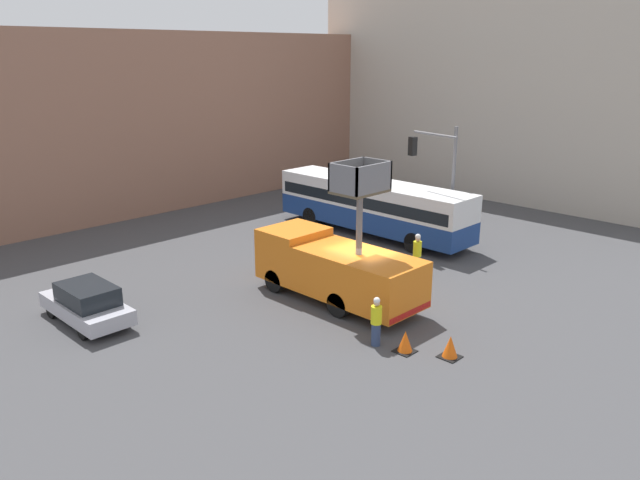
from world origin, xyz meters
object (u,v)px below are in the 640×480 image
road_worker_near_truck (376,322)px  road_worker_directing (417,254)px  traffic_cone_mid_road (405,342)px  city_bus (373,203)px  traffic_light_pole (439,167)px  parked_car_curbside (87,303)px  traffic_cone_near_truck (450,347)px  utility_truck (336,266)px

road_worker_near_truck → road_worker_directing: 7.46m
road_worker_directing → traffic_cone_mid_road: road_worker_directing is taller
city_bus → traffic_light_pole: traffic_light_pole is taller
city_bus → parked_car_curbside: city_bus is taller
traffic_cone_mid_road → parked_car_curbside: (-6.42, 9.86, 0.40)m
traffic_light_pole → city_bus: bearing=103.4°
traffic_cone_near_truck → parked_car_curbside: 13.25m
utility_truck → traffic_cone_mid_road: size_ratio=9.71×
traffic_light_pole → road_worker_near_truck: 12.80m
utility_truck → road_worker_near_truck: utility_truck is taller
road_worker_near_truck → parked_car_curbside: 10.74m
utility_truck → traffic_cone_near_truck: 6.24m
utility_truck → traffic_cone_near_truck: utility_truck is taller
parked_car_curbside → utility_truck: bearing=-32.2°
city_bus → traffic_cone_mid_road: city_bus is taller
road_worker_near_truck → traffic_cone_mid_road: bearing=21.6°
traffic_light_pole → traffic_cone_mid_road: traffic_light_pole is taller
utility_truck → road_worker_near_truck: (-1.97, -3.76, -0.58)m
parked_car_curbside → city_bus: bearing=0.2°
traffic_light_pole → parked_car_curbside: size_ratio=1.42×
road_worker_near_truck → traffic_cone_mid_road: 1.19m
road_worker_near_truck → parked_car_curbside: road_worker_near_truck is taller
city_bus → traffic_light_pole: (0.86, -3.60, 2.32)m
road_worker_directing → traffic_cone_near_truck: road_worker_directing is taller
city_bus → traffic_cone_near_truck: 14.64m
city_bus → traffic_cone_mid_road: size_ratio=15.81×
parked_car_curbside → road_worker_directing: bearing=-23.7°
road_worker_directing → traffic_cone_near_truck: (-5.69, -5.54, -0.61)m
traffic_light_pole → traffic_cone_near_truck: traffic_light_pole is taller
road_worker_near_truck → road_worker_directing: bearing=119.6°
traffic_cone_mid_road → traffic_cone_near_truck: bearing=-61.1°
road_worker_near_truck → traffic_light_pole: bearing=119.3°
traffic_light_pole → parked_car_curbside: traffic_light_pole is taller
traffic_light_pole → parked_car_curbside: 17.96m
traffic_cone_mid_road → city_bus: bearing=44.7°
traffic_light_pole → traffic_cone_near_truck: bearing=-143.1°
traffic_cone_near_truck → traffic_cone_mid_road: bearing=118.9°
traffic_light_pole → road_worker_near_truck: (-11.20, -5.30, -3.19)m
road_worker_near_truck → utility_truck: bearing=156.3°
utility_truck → road_worker_near_truck: bearing=-117.7°
utility_truck → city_bus: bearing=31.6°
utility_truck → city_bus: (8.37, 5.15, 0.29)m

